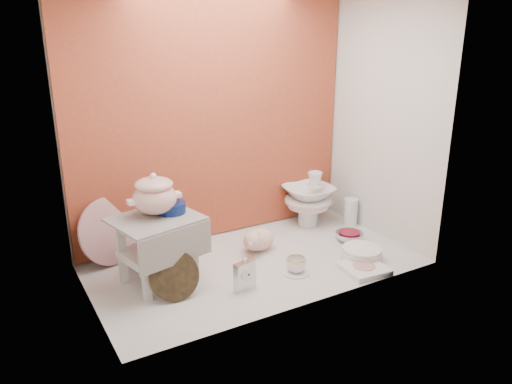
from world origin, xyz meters
TOP-DOWN VIEW (x-y plane):
  - ground at (0.00, 0.00)m, footprint 1.80×1.80m
  - niche_shell at (0.00, 0.18)m, footprint 1.86×1.03m
  - step_stool at (-0.54, 0.08)m, footprint 0.49×0.44m
  - soup_tureen at (-0.52, 0.12)m, footprint 0.32×0.32m
  - cobalt_bowl at (-0.44, 0.11)m, footprint 0.20×0.20m
  - floral_platter at (-0.69, 0.43)m, footprint 0.41×0.25m
  - blue_white_vase at (-0.55, 0.28)m, footprint 0.27×0.27m
  - lacquer_tray at (-0.53, -0.12)m, footprint 0.26×0.13m
  - mantel_clock at (-0.19, -0.23)m, footprint 0.13×0.07m
  - plush_pig at (0.10, 0.14)m, footprint 0.29×0.24m
  - teacup_saucer at (0.14, -0.21)m, footprint 0.20×0.20m
  - gold_rim_teacup at (0.14, -0.21)m, footprint 0.12×0.12m
  - lattice_dish at (0.48, -0.38)m, footprint 0.25×0.25m
  - dinner_plate_stack at (0.56, -0.26)m, footprint 0.27×0.27m
  - crystal_bowl at (0.67, -0.02)m, footprint 0.22×0.22m
  - clear_glass_vase at (0.84, 0.18)m, footprint 0.09×0.09m
  - porcelain_tower at (0.60, 0.33)m, footprint 0.41×0.41m

SIDE VIEW (x-z plane):
  - ground at x=0.00m, z-range 0.00..0.00m
  - teacup_saucer at x=0.14m, z-range 0.00..0.01m
  - lattice_dish at x=0.48m, z-range 0.00..0.03m
  - crystal_bowl at x=0.67m, z-range 0.00..0.06m
  - dinner_plate_stack at x=0.56m, z-range 0.00..0.07m
  - gold_rim_teacup at x=0.14m, z-range 0.01..0.10m
  - plush_pig at x=0.10m, z-range 0.00..0.15m
  - mantel_clock at x=-0.19m, z-range 0.00..0.17m
  - clear_glass_vase at x=0.84m, z-range 0.00..0.18m
  - blue_white_vase at x=-0.55m, z-range 0.00..0.22m
  - lacquer_tray at x=-0.53m, z-range 0.00..0.24m
  - step_stool at x=-0.54m, z-range 0.00..0.36m
  - porcelain_tower at x=0.60m, z-range 0.00..0.36m
  - floral_platter at x=-0.69m, z-range 0.00..0.38m
  - cobalt_bowl at x=-0.44m, z-range 0.36..0.41m
  - soup_tureen at x=-0.52m, z-range 0.36..0.59m
  - niche_shell at x=0.00m, z-range 0.17..1.70m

